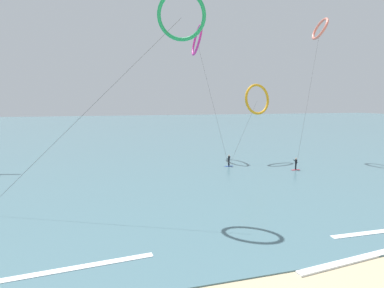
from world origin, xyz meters
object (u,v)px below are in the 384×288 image
at_px(surfer_cobalt, 229,161).
at_px(kite_coral, 320,29).
at_px(kite_emerald, 181,16).
at_px(kite_magenta, 197,40).
at_px(surfer_crimson, 296,165).
at_px(kite_amber, 257,99).

height_order(surfer_cobalt, kite_coral, kite_coral).
height_order(kite_emerald, kite_magenta, kite_magenta).
distance_m(surfer_cobalt, kite_coral, 26.95).
bearing_deg(kite_magenta, surfer_cobalt, 13.39).
bearing_deg(surfer_crimson, kite_coral, 150.87).
distance_m(surfer_cobalt, kite_amber, 11.38).
relative_size(kite_magenta, kite_coral, 0.98).
height_order(surfer_crimson, kite_emerald, kite_emerald).
distance_m(kite_emerald, kite_magenta, 27.42).
relative_size(kite_emerald, kite_magenta, 0.85).
xyz_separation_m(surfer_crimson, surfer_cobalt, (-8.00, 4.75, 0.00)).
distance_m(kite_emerald, kite_coral, 33.75).
distance_m(surfer_crimson, kite_emerald, 26.42).
height_order(surfer_cobalt, kite_emerald, kite_emerald).
bearing_deg(surfer_cobalt, surfer_crimson, -79.87).
bearing_deg(kite_amber, kite_coral, -13.02).
bearing_deg(kite_amber, surfer_cobalt, -165.27).
xyz_separation_m(kite_amber, kite_magenta, (-7.75, 7.48, 10.04)).
bearing_deg(kite_coral, surfer_crimson, -38.25).
distance_m(kite_amber, kite_magenta, 14.72).
bearing_deg(kite_emerald, kite_amber, -112.49).
distance_m(kite_magenta, kite_coral, 20.24).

